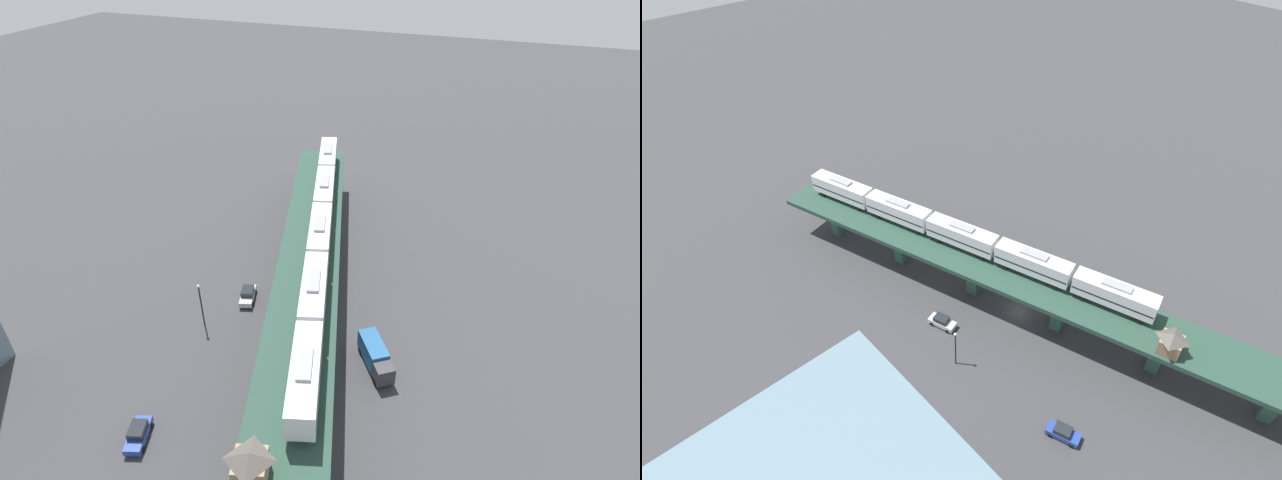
% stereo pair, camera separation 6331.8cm
% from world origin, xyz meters
% --- Properties ---
extents(ground_plane, '(400.00, 400.00, 0.00)m').
position_xyz_m(ground_plane, '(0.00, 0.00, 0.00)').
color(ground_plane, '#38383A').
extents(elevated_viaduct, '(34.44, 90.54, 7.63)m').
position_xyz_m(elevated_viaduct, '(0.05, -0.17, 6.56)').
color(elevated_viaduct, '#244135').
rests_on(elevated_viaduct, ground).
extents(subway_train, '(20.58, 60.58, 4.45)m').
position_xyz_m(subway_train, '(2.00, -11.56, 10.17)').
color(subway_train, silver).
rests_on(subway_train, elevated_viaduct).
extents(signal_hut, '(4.01, 4.01, 3.40)m').
position_xyz_m(signal_hut, '(-4.14, 22.18, 9.43)').
color(signal_hut, '#8C7251').
rests_on(signal_hut, elevated_viaduct).
extents(street_car_silver, '(3.00, 4.73, 1.89)m').
position_xyz_m(street_car_silver, '(11.17, -6.16, 0.94)').
color(street_car_silver, '#B7BABF').
rests_on(street_car_silver, ground).
extents(street_car_blue, '(3.10, 4.74, 1.89)m').
position_xyz_m(street_car_blue, '(11.67, 18.47, 0.94)').
color(street_car_blue, '#233D93').
rests_on(street_car_blue, ground).
extents(delivery_truck, '(5.98, 7.18, 3.20)m').
position_xyz_m(delivery_truck, '(-9.39, -0.14, 1.76)').
color(delivery_truck, '#333338').
rests_on(delivery_truck, ground).
extents(street_lamp, '(0.44, 0.44, 6.94)m').
position_xyz_m(street_lamp, '(14.37, 0.62, 4.11)').
color(street_lamp, black).
rests_on(street_lamp, ground).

